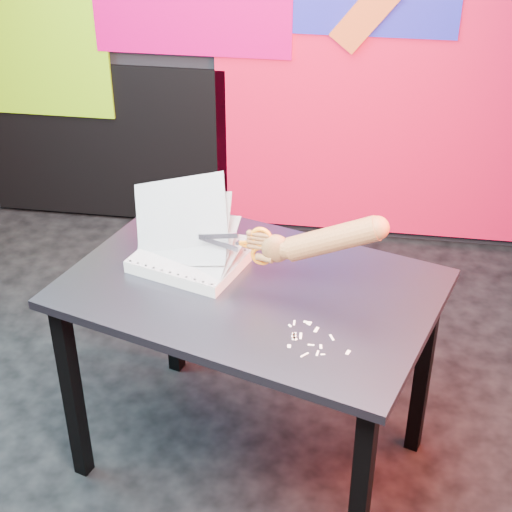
# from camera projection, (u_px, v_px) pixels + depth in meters

# --- Properties ---
(room) EXTENTS (3.01, 3.01, 2.71)m
(room) POSITION_uv_depth(u_px,v_px,m) (163.00, 75.00, 2.29)
(room) COLOR black
(room) RESTS_ON ground
(backdrop) EXTENTS (2.88, 0.05, 2.08)m
(backdrop) POSITION_uv_depth(u_px,v_px,m) (258.00, 56.00, 3.72)
(backdrop) COLOR #F30D37
(backdrop) RESTS_ON ground
(work_table) EXTENTS (1.30, 1.06, 0.75)m
(work_table) POSITION_uv_depth(u_px,v_px,m) (251.00, 311.00, 2.48)
(work_table) COLOR black
(work_table) RESTS_ON ground
(printout_stack) EXTENTS (0.40, 0.33, 0.32)m
(printout_stack) POSITION_uv_depth(u_px,v_px,m) (188.00, 258.00, 2.51)
(printout_stack) COLOR silver
(printout_stack) RESTS_ON work_table
(scissors) EXTENTS (0.23, 0.04, 0.13)m
(scissors) POSITION_uv_depth(u_px,v_px,m) (256.00, 246.00, 2.36)
(scissors) COLOR silver
(scissors) RESTS_ON printout_stack
(hand_forearm) EXTENTS (0.41, 0.11, 0.20)m
(hand_forearm) POSITION_uv_depth(u_px,v_px,m) (323.00, 240.00, 2.28)
(hand_forearm) COLOR #9F6134
(hand_forearm) RESTS_ON work_table
(paper_clippings) EXTENTS (0.19, 0.17, 0.00)m
(paper_clippings) POSITION_uv_depth(u_px,v_px,m) (308.00, 338.00, 2.20)
(paper_clippings) COLOR white
(paper_clippings) RESTS_ON work_table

